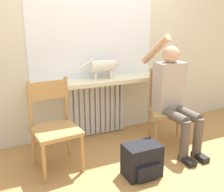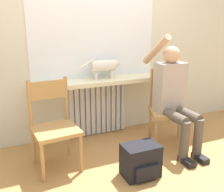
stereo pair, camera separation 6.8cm
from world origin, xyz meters
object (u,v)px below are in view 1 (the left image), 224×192
(chair_left, at_px, (55,125))
(backpack, at_px, (142,160))
(person, at_px, (174,94))
(cat, at_px, (103,66))
(chair_right, at_px, (168,107))

(chair_left, height_order, backpack, chair_left)
(person, distance_m, cat, 0.91)
(person, height_order, cat, person)
(cat, height_order, backpack, cat)
(chair_left, height_order, chair_right, same)
(person, bearing_deg, backpack, -148.28)
(chair_right, distance_m, cat, 0.93)
(chair_right, bearing_deg, person, -76.72)
(chair_left, relative_size, person, 0.68)
(chair_right, xyz_separation_m, backpack, (-0.66, -0.51, -0.29))
(person, relative_size, backpack, 3.80)
(chair_right, bearing_deg, chair_left, -158.79)
(chair_right, xyz_separation_m, cat, (-0.63, 0.50, 0.47))
(cat, bearing_deg, chair_left, -146.17)
(backpack, bearing_deg, person, 31.72)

